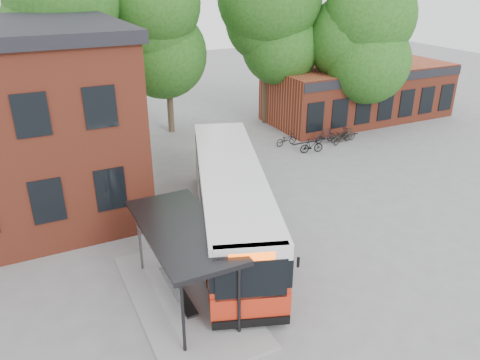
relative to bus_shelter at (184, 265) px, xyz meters
name	(u,v)px	position (x,y,z in m)	size (l,w,h in m)	color
ground	(283,254)	(4.50, 1.00, -1.45)	(100.00, 100.00, 0.00)	slate
shop_row	(359,92)	(19.50, 15.00, 0.55)	(14.00, 6.20, 4.00)	maroon
bus_shelter	(184,265)	(0.00, 0.00, 0.00)	(3.60, 7.00, 2.90)	black
bike_rail	(326,141)	(13.78, 11.00, -1.26)	(5.20, 0.10, 0.38)	black
tree_0	(57,63)	(-1.50, 17.00, 4.05)	(7.92, 7.92, 11.00)	#1B4913
tree_1	(167,57)	(5.50, 18.00, 3.75)	(7.92, 7.92, 10.40)	#1B4913
tree_2	(266,47)	(12.50, 17.00, 4.05)	(7.92, 7.92, 11.00)	#1B4913
tree_3	(358,63)	(17.50, 13.00, 3.19)	(7.04, 7.04, 9.28)	#1B4913
city_bus	(231,202)	(3.28, 3.33, 0.11)	(2.62, 12.30, 3.13)	red
bicycle_0	(286,139)	(11.29, 11.93, -1.04)	(0.55, 1.57, 0.83)	black
bicycle_1	(312,146)	(12.00, 10.07, -0.99)	(0.43, 1.52, 0.91)	black
bicycle_3	(325,136)	(13.86, 11.23, -0.97)	(0.45, 1.59, 0.96)	black
bicycle_4	(342,136)	(14.79, 10.64, -0.97)	(0.64, 1.84, 0.97)	black
bicycle_5	(346,135)	(15.29, 10.82, -0.99)	(0.43, 1.53, 0.92)	#2B2724
bicycle_6	(340,135)	(14.92, 11.05, -1.02)	(0.58, 1.66, 0.87)	black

